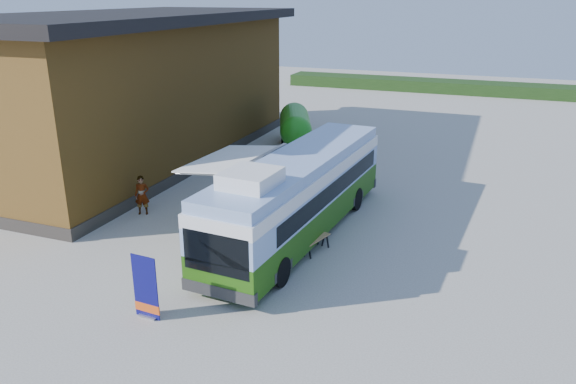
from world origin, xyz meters
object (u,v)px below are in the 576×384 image
at_px(person_a, 142,195).
at_px(person_b, 353,170).
at_px(bus, 299,193).
at_px(picnic_table, 302,231).
at_px(banner, 146,293).
at_px(slurry_tanker, 295,125).

relative_size(person_a, person_b, 0.90).
bearing_deg(bus, picnic_table, -58.61).
bearing_deg(banner, person_b, 83.01).
distance_m(picnic_table, slurry_tanker, 13.86).
xyz_separation_m(banner, picnic_table, (2.46, 5.71, -0.14)).
bearing_deg(slurry_tanker, person_b, -72.38).
bearing_deg(banner, person_a, 129.81).
xyz_separation_m(bus, person_a, (-6.55, -0.26, -0.86)).
bearing_deg(bus, slurry_tanker, 115.18).
xyz_separation_m(banner, slurry_tanker, (-2.59, 18.61, 0.49)).
distance_m(bus, person_a, 6.61).
distance_m(bus, picnic_table, 1.51).
bearing_deg(person_a, slurry_tanker, 56.72).
distance_m(bus, slurry_tanker, 12.75).
height_order(person_a, slurry_tanker, slurry_tanker).
relative_size(banner, picnic_table, 1.05).
relative_size(person_b, slurry_tanker, 0.32).
bearing_deg(person_b, slurry_tanker, -131.13).
relative_size(picnic_table, slurry_tanker, 0.32).
height_order(banner, person_a, banner).
xyz_separation_m(bus, person_b, (0.53, 5.75, -0.77)).
bearing_deg(slurry_tanker, banner, -103.95).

